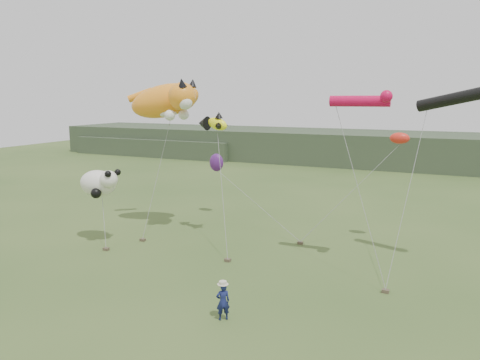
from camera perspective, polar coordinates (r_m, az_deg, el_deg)
name	(u,v)px	position (r m, az deg, el deg)	size (l,w,h in m)	color
ground	(196,298)	(20.70, -5.38, -14.12)	(120.00, 120.00, 0.00)	#385123
headland	(346,148)	(62.64, 12.79, 3.85)	(90.00, 13.00, 4.00)	#2D3D28
festival_attendant	(223,302)	(18.53, -2.09, -14.60)	(0.54, 0.35, 1.47)	#151C50
sandbag_anchors	(225,255)	(25.56, -1.84, -9.08)	(15.33, 5.82, 0.15)	brown
cat_kite	(168,100)	(29.73, -8.72, 9.57)	(5.91, 3.50, 2.92)	orange
fish_kite	(212,123)	(27.85, -3.41, 6.93)	(2.27, 1.48, 1.21)	#FEFF18
tube_kites	(418,99)	(24.13, 20.83, 9.18)	(7.09, 3.57, 1.24)	black
panda_kite	(100,183)	(28.38, -16.75, -0.35)	(2.71, 1.75, 1.69)	white
misc_kites	(265,156)	(31.39, 3.10, 2.94)	(13.68, 2.48, 3.32)	red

